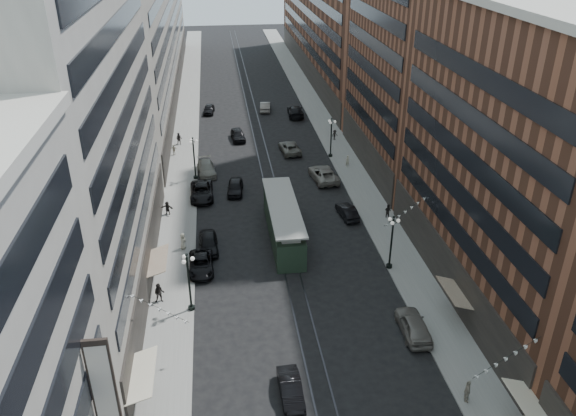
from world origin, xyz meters
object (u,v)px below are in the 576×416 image
pedestrian_9 (335,135)px  pedestrian_6 (174,150)px  pedestrian_4 (467,391)px  car_12 (295,111)px  streetcar (283,223)px  car_7 (202,192)px  pedestrian_8 (347,161)px  pedestrian_2 (159,293)px  car_9 (209,109)px  lamppost_se_far (392,240)px  lamppost_se_mid (331,136)px  lamppost_sw_far (189,280)px  car_11 (323,174)px  pedestrian_extra_1 (179,139)px  car_extra_1 (208,243)px  car_extra_2 (235,187)px  car_13 (238,135)px  lamppost_sw_mid (194,157)px  pedestrian_7 (388,211)px  car_10 (347,211)px  pedestrian_extra_0 (183,241)px  car_4 (414,325)px  car_2 (201,264)px  car_8 (206,168)px  car_extra_0 (290,148)px  car_14 (265,106)px  pedestrian_5 (167,208)px

pedestrian_9 → pedestrian_6: bearing=168.1°
pedestrian_4 → pedestrian_9: 51.05m
car_12 → pedestrian_9: car_12 is taller
streetcar → car_12: (7.01, 39.58, -0.86)m
car_7 → pedestrian_8: bearing=18.2°
pedestrian_2 → pedestrian_4: size_ratio=1.04×
car_9 → pedestrian_8: bearing=-49.0°
lamppost_se_far → lamppost_se_mid: (0.00, 28.00, 0.00)m
car_7 → lamppost_sw_far: bearing=-92.9°
car_11 → pedestrian_extra_1: bearing=-45.2°
pedestrian_4 → car_9: 68.85m
car_extra_1 → car_extra_2: 13.19m
car_7 → car_12: car_12 is taller
car_13 → lamppost_sw_mid: bearing=-119.0°
pedestrian_9 → car_12: bearing=89.2°
pedestrian_2 → car_extra_1: pedestrian_2 is taller
pedestrian_7 → pedestrian_extra_1: pedestrian_extra_1 is taller
car_11 → pedestrian_extra_1: (-18.51, 14.67, 0.20)m
car_10 → lamppost_se_mid: bearing=-102.2°
lamppost_se_far → pedestrian_extra_0: (-19.38, 6.00, -2.09)m
car_4 → pedestrian_8: bearing=-92.1°
pedestrian_6 → lamppost_sw_mid: bearing=104.5°
car_2 → car_8: size_ratio=0.93×
pedestrian_2 → pedestrian_extra_1: 37.95m
car_2 → car_extra_2: 16.82m
car_11 → car_13: 18.73m
car_8 → pedestrian_extra_1: pedestrian_extra_1 is taller
pedestrian_6 → lamppost_sw_far: bearing=89.4°
pedestrian_9 → car_2: bearing=-140.2°
lamppost_se_mid → car_extra_0: size_ratio=1.02×
car_14 → pedestrian_9: 18.15m
car_14 → car_7: bearing=78.9°
car_8 → car_extra_0: size_ratio=0.98×
car_13 → pedestrian_9: size_ratio=3.09×
lamppost_se_mid → pedestrian_9: (1.89, 6.33, -2.18)m
pedestrian_6 → pedestrian_8: 24.06m
car_9 → car_extra_1: 44.42m
car_13 → pedestrian_extra_1: bearing=-176.7°
car_12 → pedestrian_extra_1: (-18.72, -11.36, 0.16)m
car_10 → pedestrian_extra_0: (-17.75, -4.59, 0.30)m
pedestrian_4 → car_7: size_ratio=0.31×
pedestrian_8 → pedestrian_extra_0: size_ratio=0.93×
car_7 → car_12: size_ratio=0.95×
streetcar → car_9: size_ratio=3.21×
pedestrian_6 → car_extra_1: size_ratio=0.32×
pedestrian_8 → pedestrian_7: bearing=71.4°
lamppost_se_far → car_4: 9.62m
lamppost_se_far → pedestrian_5: bearing=147.5°
car_4 → car_11: (-1.56, 29.98, -0.01)m
car_14 → car_extra_0: size_ratio=0.88×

